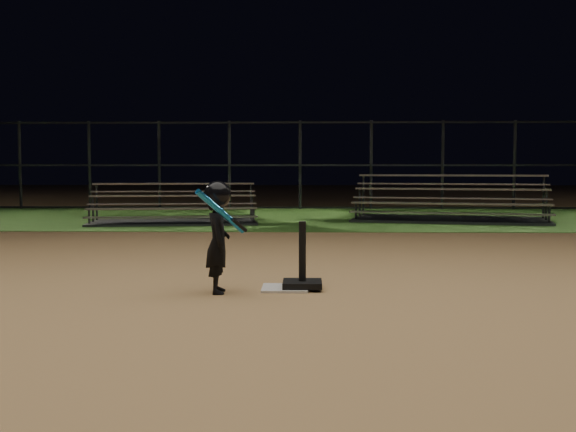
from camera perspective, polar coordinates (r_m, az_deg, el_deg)
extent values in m
plane|color=tan|center=(6.87, -0.24, -6.00)|extent=(80.00, 80.00, 0.00)
cube|color=#2E581C|center=(16.81, 0.87, -0.05)|extent=(60.00, 8.00, 0.01)
cube|color=beige|center=(6.87, -0.24, -5.90)|extent=(0.45, 0.45, 0.02)
cube|color=black|center=(6.87, 1.18, -5.55)|extent=(0.38, 0.38, 0.06)
cylinder|color=black|center=(6.82, 1.18, -2.88)|extent=(0.07, 0.07, 0.58)
imported|color=black|center=(6.64, -5.74, -2.20)|extent=(0.27, 0.37, 0.96)
sphere|color=black|center=(6.61, -5.77, 1.76)|extent=(0.26, 0.26, 0.26)
cylinder|color=#187CCF|center=(6.46, -5.49, 0.35)|extent=(0.43, 0.48, 0.44)
cylinder|color=black|center=(6.57, -3.97, -0.75)|extent=(0.15, 0.16, 0.14)
cube|color=#A7A6AB|center=(14.52, -9.41, 0.61)|extent=(3.47, 0.68, 0.03)
cube|color=#A7A6AB|center=(14.29, -9.46, -0.08)|extent=(3.47, 0.68, 0.03)
cube|color=#A7A6AB|center=(14.98, -9.32, 1.64)|extent=(3.47, 0.68, 0.03)
cube|color=#A7A6AB|center=(14.75, -9.37, 1.00)|extent=(3.47, 0.68, 0.03)
cube|color=#A7A6AB|center=(15.45, -9.24, 2.62)|extent=(3.47, 0.68, 0.03)
cube|color=#A7A6AB|center=(15.21, -9.28, 2.01)|extent=(3.47, 0.68, 0.03)
cube|color=#38383D|center=(15.02, -9.30, -0.51)|extent=(3.67, 2.15, 0.05)
cube|color=#A5A5A9|center=(15.29, 13.03, 1.00)|extent=(4.14, 1.16, 0.04)
cube|color=#A5A5A9|center=(15.01, 12.99, 0.22)|extent=(4.14, 1.16, 0.03)
cube|color=#A5A5A9|center=(15.85, 13.09, 2.16)|extent=(4.14, 1.16, 0.04)
cube|color=#A5A5A9|center=(15.57, 13.06, 1.43)|extent=(4.14, 1.16, 0.03)
cube|color=#A5A5A9|center=(16.42, 13.15, 3.24)|extent=(4.14, 1.16, 0.04)
cube|color=#A5A5A9|center=(16.13, 13.12, 2.56)|extent=(4.14, 1.16, 0.03)
cube|color=#38383D|center=(15.89, 13.05, -0.30)|extent=(4.54, 2.91, 0.06)
cube|color=#38383D|center=(19.80, 0.99, 0.69)|extent=(20.00, 0.05, 0.05)
cube|color=#38383D|center=(19.76, 0.99, 4.16)|extent=(20.00, 0.05, 0.05)
cube|color=#38383D|center=(19.80, 1.00, 7.64)|extent=(20.00, 0.05, 0.05)
cylinder|color=#38383D|center=(20.44, -13.20, 4.05)|extent=(0.08, 0.08, 2.50)
cylinder|color=#38383D|center=(19.76, 0.99, 4.16)|extent=(0.08, 0.08, 2.50)
cylinder|color=#38383D|center=(20.33, 15.26, 4.02)|extent=(0.08, 0.08, 2.50)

